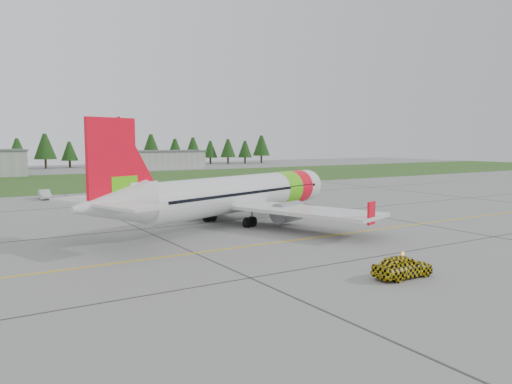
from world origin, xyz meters
TOP-DOWN VIEW (x-y plane):
  - ground at (0.00, 0.00)m, footprint 320.00×320.00m
  - aircraft at (-5.50, 18.54)m, footprint 32.31×30.69m
  - follow_me_car at (-6.99, -4.82)m, footprint 1.42×1.68m
  - service_van at (-18.55, 51.50)m, footprint 1.47×1.40m
  - grass_strip at (0.00, 82.00)m, footprint 320.00×50.00m
  - taxi_guideline at (0.00, 8.00)m, footprint 120.00×0.25m
  - hangar_east at (25.00, 118.00)m, footprint 24.00×12.00m
  - treeline at (0.00, 138.00)m, footprint 160.00×8.00m

SIDE VIEW (x-z plane):
  - ground at x=0.00m, z-range 0.00..0.00m
  - taxi_guideline at x=0.00m, z-range 0.00..0.02m
  - grass_strip at x=0.00m, z-range 0.00..0.03m
  - service_van at x=-18.55m, z-range 0.00..4.10m
  - follow_me_car at x=-6.99m, z-range 0.00..4.13m
  - hangar_east at x=25.00m, z-range 0.00..5.20m
  - aircraft at x=-5.50m, z-range -2.15..8.02m
  - treeline at x=0.00m, z-range 0.00..10.00m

